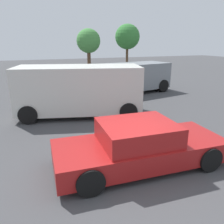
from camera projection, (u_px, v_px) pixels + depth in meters
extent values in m
plane|color=#424244|center=(130.00, 170.00, 5.77)|extent=(80.00, 80.00, 0.00)
cube|color=maroon|center=(140.00, 150.00, 5.90)|extent=(4.59, 2.02, 0.53)
cube|color=maroon|center=(137.00, 132.00, 5.71)|extent=(1.98, 1.71, 0.52)
cube|color=slate|center=(168.00, 128.00, 5.98)|extent=(0.16, 1.47, 0.43)
cube|color=slate|center=(104.00, 137.00, 5.45)|extent=(0.16, 1.47, 0.43)
cylinder|color=black|center=(173.00, 135.00, 7.13)|extent=(0.65, 0.26, 0.64)
cylinder|color=black|center=(209.00, 159.00, 5.65)|extent=(0.65, 0.26, 0.64)
cylinder|color=black|center=(77.00, 149.00, 6.21)|extent=(0.65, 0.26, 0.64)
cylinder|color=black|center=(90.00, 182.00, 4.73)|extent=(0.65, 0.26, 0.64)
cube|color=silver|center=(79.00, 89.00, 9.77)|extent=(5.60, 3.35, 1.96)
cube|color=slate|center=(17.00, 80.00, 9.37)|extent=(0.51, 1.65, 0.78)
cylinder|color=black|center=(28.00, 115.00, 8.91)|extent=(0.80, 0.45, 0.76)
cylinder|color=black|center=(38.00, 103.00, 10.70)|extent=(0.80, 0.45, 0.76)
cylinder|color=black|center=(128.00, 112.00, 9.32)|extent=(0.80, 0.45, 0.76)
cylinder|color=black|center=(122.00, 100.00, 11.12)|extent=(0.80, 0.45, 0.76)
cube|color=gray|center=(134.00, 76.00, 14.43)|extent=(4.86, 2.74, 1.62)
cube|color=slate|center=(104.00, 73.00, 13.20)|extent=(0.34, 1.68, 0.65)
cylinder|color=black|center=(120.00, 91.00, 13.01)|extent=(0.83, 0.38, 0.80)
cylinder|color=black|center=(104.00, 86.00, 14.55)|extent=(0.83, 0.38, 0.80)
cylinder|color=black|center=(163.00, 86.00, 14.70)|extent=(0.83, 0.38, 0.80)
cylinder|color=black|center=(144.00, 82.00, 16.24)|extent=(0.83, 0.38, 0.80)
cylinder|color=brown|center=(89.00, 59.00, 27.42)|extent=(0.43, 0.43, 2.21)
sphere|color=#478C42|center=(88.00, 41.00, 26.77)|extent=(2.86, 2.86, 2.86)
cylinder|color=brown|center=(127.00, 56.00, 31.21)|extent=(0.34, 0.34, 2.58)
sphere|color=#387F38|center=(127.00, 37.00, 30.45)|extent=(3.36, 3.36, 3.36)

